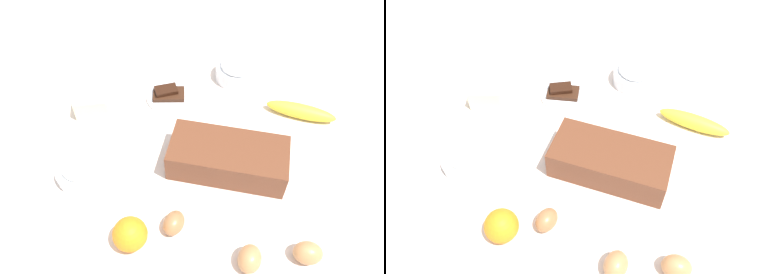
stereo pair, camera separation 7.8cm
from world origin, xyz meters
The scene contains 11 objects.
ground_plane centered at (0.00, 0.00, -0.01)m, with size 2.40×2.40×0.02m, color beige.
loaf_pan centered at (-0.09, 0.05, 0.04)m, with size 0.29×0.15×0.08m.
flour_bowl centered at (0.25, 0.12, 0.03)m, with size 0.12×0.12×0.06m.
sugar_bowl centered at (-0.10, -0.29, 0.03)m, with size 0.13×0.13×0.07m.
banana centered at (-0.28, -0.15, 0.02)m, with size 0.19×0.04×0.04m, color yellow.
orange_fruit centered at (0.10, 0.27, 0.04)m, with size 0.07×0.07×0.07m, color orange.
butter_block centered at (0.29, -0.09, 0.03)m, with size 0.09×0.06×0.06m, color #F4EDB2.
egg_near_butter centered at (0.01, 0.23, 0.02)m, with size 0.04×0.04×0.06m, color #9C693F.
egg_beside_bowl centered at (-0.27, 0.26, 0.02)m, with size 0.05×0.05×0.06m, color #BC7F4D.
egg_loose centered at (-0.15, 0.29, 0.02)m, with size 0.05×0.05×0.06m, color #B97D4C.
chocolate_plate centered at (0.09, -0.17, 0.01)m, with size 0.13×0.13×0.03m.
Camera 2 is at (-0.15, 0.58, 0.76)m, focal length 34.58 mm.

